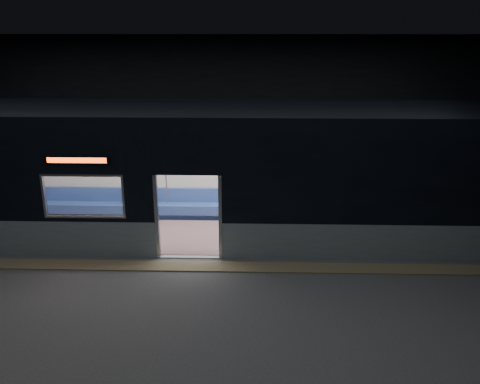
{
  "coord_description": "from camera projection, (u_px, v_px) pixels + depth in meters",
  "views": [
    {
      "loc": [
        1.51,
        -9.9,
        5.22
      ],
      "look_at": [
        1.16,
        2.3,
        1.24
      ],
      "focal_mm": 38.0,
      "sensor_mm": 36.0,
      "label": 1
    }
  ],
  "objects": [
    {
      "name": "station_floor",
      "position": [
        184.0,
        278.0,
        11.07
      ],
      "size": [
        24.0,
        14.0,
        0.01
      ],
      "primitive_type": "cube",
      "color": "#47494C",
      "rests_on": "ground"
    },
    {
      "name": "handbag",
      "position": [
        135.0,
        199.0,
        14.1
      ],
      "size": [
        0.3,
        0.27,
        0.13
      ],
      "primitive_type": "cube",
      "rotation": [
        0.0,
        0.0,
        0.21
      ],
      "color": "black",
      "rests_on": "passenger"
    },
    {
      "name": "metro_car",
      "position": [
        195.0,
        166.0,
        12.91
      ],
      "size": [
        18.0,
        3.04,
        3.35
      ],
      "color": "#8A9CA4",
      "rests_on": "station_floor"
    },
    {
      "name": "tactile_strip",
      "position": [
        187.0,
        266.0,
        11.59
      ],
      "size": [
        22.8,
        0.5,
        0.03
      ],
      "primitive_type": "cube",
      "color": "#8C7F59",
      "rests_on": "station_floor"
    },
    {
      "name": "transit_map",
      "position": [
        307.0,
        167.0,
        14.19
      ],
      "size": [
        1.07,
        0.03,
        0.69
      ],
      "primitive_type": "cube",
      "color": "white",
      "rests_on": "metro_car"
    },
    {
      "name": "passenger",
      "position": [
        137.0,
        194.0,
        14.25
      ],
      "size": [
        0.37,
        0.63,
        1.27
      ],
      "rotation": [
        0.0,
        0.0,
        0.11
      ],
      "color": "black",
      "rests_on": "metro_car"
    },
    {
      "name": "station_envelope",
      "position": [
        178.0,
        110.0,
        9.93
      ],
      "size": [
        24.0,
        14.0,
        5.0
      ],
      "color": "black",
      "rests_on": "station_floor"
    }
  ]
}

